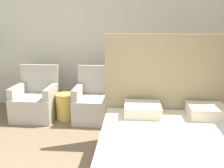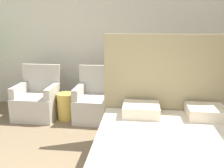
# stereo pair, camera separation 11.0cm
# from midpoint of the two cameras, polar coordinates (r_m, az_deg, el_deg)

# --- Properties ---
(wall_back) EXTENTS (10.00, 0.06, 2.90)m
(wall_back) POSITION_cam_midpoint_polar(r_m,az_deg,el_deg) (4.80, -2.34, 11.88)
(wall_back) COLOR silver
(wall_back) RESTS_ON ground_plane
(bed) EXTENTS (1.78, 2.06, 1.49)m
(bed) POSITION_cam_midpoint_polar(r_m,az_deg,el_deg) (2.72, 16.39, -16.19)
(bed) COLOR #8C7A5B
(bed) RESTS_ON ground_plane
(armchair_near_window_left) EXTENTS (0.70, 0.64, 0.90)m
(armchair_near_window_left) POSITION_cam_midpoint_polar(r_m,az_deg,el_deg) (4.53, -16.02, -4.02)
(armchair_near_window_left) COLOR #B7B2A8
(armchair_near_window_left) RESTS_ON ground_plane
(armchair_near_window_right) EXTENTS (0.71, 0.64, 0.90)m
(armchair_near_window_right) POSITION_cam_midpoint_polar(r_m,az_deg,el_deg) (4.25, -2.82, -4.67)
(armchair_near_window_right) COLOR #B7B2A8
(armchair_near_window_right) RESTS_ON ground_plane
(side_table) EXTENTS (0.31, 0.31, 0.45)m
(side_table) POSITION_cam_midpoint_polar(r_m,az_deg,el_deg) (4.36, -9.68, -4.99)
(side_table) COLOR gold
(side_table) RESTS_ON ground_plane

